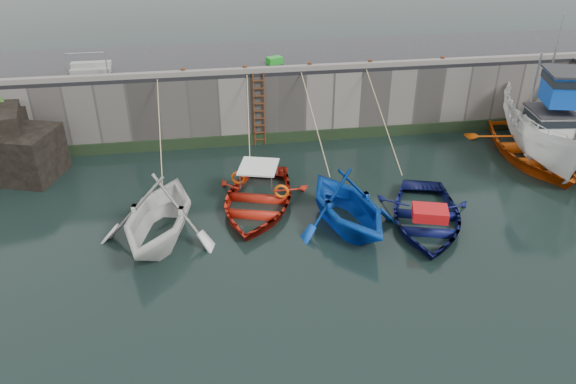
{
  "coord_description": "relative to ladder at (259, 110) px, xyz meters",
  "views": [
    {
      "loc": [
        -4.18,
        -12.21,
        10.29
      ],
      "look_at": [
        -1.75,
        3.54,
        1.2
      ],
      "focal_mm": 35.0,
      "sensor_mm": 36.0,
      "label": 1
    }
  ],
  "objects": [
    {
      "name": "ground",
      "position": [
        2.0,
        -9.91,
        -1.59
      ],
      "size": [
        120.0,
        120.0,
        0.0
      ],
      "primitive_type": "plane",
      "color": "black",
      "rests_on": "ground"
    },
    {
      "name": "quay_back",
      "position": [
        2.0,
        2.59,
        -0.09
      ],
      "size": [
        30.0,
        5.0,
        3.0
      ],
      "primitive_type": "cube",
      "color": "slate",
      "rests_on": "ground"
    },
    {
      "name": "road_back",
      "position": [
        2.0,
        2.59,
        1.49
      ],
      "size": [
        30.0,
        5.0,
        0.16
      ],
      "primitive_type": "cube",
      "color": "black",
      "rests_on": "quay_back"
    },
    {
      "name": "kerb_back",
      "position": [
        2.0,
        0.24,
        1.67
      ],
      "size": [
        30.0,
        0.3,
        0.2
      ],
      "primitive_type": "cube",
      "color": "slate",
      "rests_on": "road_back"
    },
    {
      "name": "algae_back",
      "position": [
        2.0,
        0.05,
        -1.34
      ],
      "size": [
        30.0,
        0.08,
        0.5
      ],
      "primitive_type": "cube",
      "color": "black",
      "rests_on": "ground"
    },
    {
      "name": "ladder",
      "position": [
        0.0,
        0.0,
        0.0
      ],
      "size": [
        0.51,
        0.08,
        3.2
      ],
      "color": "#3F1E0F",
      "rests_on": "ground"
    },
    {
      "name": "boat_near_white",
      "position": [
        -3.95,
        -6.63,
        -1.59
      ],
      "size": [
        5.03,
        5.49,
        2.45
      ],
      "primitive_type": "imported",
      "rotation": [
        0.0,
        0.0,
        -0.25
      ],
      "color": "silver",
      "rests_on": "ground"
    },
    {
      "name": "boat_near_white_rope",
      "position": [
        -3.95,
        -2.02,
        -1.59
      ],
      "size": [
        0.04,
        4.95,
        3.1
      ],
      "primitive_type": null,
      "color": "tan",
      "rests_on": "ground"
    },
    {
      "name": "boat_near_blue",
      "position": [
        -0.67,
        -5.12,
        -1.59
      ],
      "size": [
        4.8,
        5.78,
        1.04
      ],
      "primitive_type": "imported",
      "rotation": [
        0.0,
        0.0,
        -0.28
      ],
      "color": "#AF1D0F",
      "rests_on": "ground"
    },
    {
      "name": "boat_near_blue_rope",
      "position": [
        -0.67,
        -1.27,
        -1.59
      ],
      "size": [
        0.04,
        3.76,
        3.1
      ],
      "primitive_type": null,
      "color": "tan",
      "rests_on": "ground"
    },
    {
      "name": "boat_near_blacktrim",
      "position": [
        2.14,
        -6.81,
        -1.59
      ],
      "size": [
        4.76,
        5.18,
        2.29
      ],
      "primitive_type": "imported",
      "rotation": [
        0.0,
        0.0,
        0.26
      ],
      "color": "#0B41AF",
      "rests_on": "ground"
    },
    {
      "name": "boat_near_blacktrim_rope",
      "position": [
        2.14,
        -2.11,
        -1.59
      ],
      "size": [
        0.04,
        5.11,
        3.1
      ],
      "primitive_type": null,
      "color": "tan",
      "rests_on": "ground"
    },
    {
      "name": "boat_near_navy",
      "position": [
        4.83,
        -7.07,
        -1.59
      ],
      "size": [
        4.7,
        5.62,
        1.0
      ],
      "primitive_type": "imported",
      "rotation": [
        0.0,
        0.0,
        -0.29
      ],
      "color": "#0A0F42",
      "rests_on": "ground"
    },
    {
      "name": "boat_near_navy_rope",
      "position": [
        4.83,
        -2.24,
        -1.59
      ],
      "size": [
        0.04,
        5.34,
        3.1
      ],
      "primitive_type": null,
      "color": "tan",
      "rests_on": "ground"
    },
    {
      "name": "boat_far_white",
      "position": [
        11.45,
        -3.02,
        -0.36
      ],
      "size": [
        4.61,
        8.07,
        5.94
      ],
      "rotation": [
        0.0,
        0.0,
        -0.24
      ],
      "color": "white",
      "rests_on": "ground"
    },
    {
      "name": "boat_far_orange",
      "position": [
        11.15,
        -2.88,
        -1.16
      ],
      "size": [
        5.4,
        7.05,
        4.36
      ],
      "rotation": [
        0.0,
        0.0,
        -0.11
      ],
      "color": "#F2570C",
      "rests_on": "ground"
    },
    {
      "name": "fish_crate",
      "position": [
        0.85,
        1.33,
        1.71
      ],
      "size": [
        0.74,
        0.63,
        0.28
      ],
      "primitive_type": "cube",
      "rotation": [
        0.0,
        0.0,
        0.36
      ],
      "color": "#1B9923",
      "rests_on": "road_back"
    },
    {
      "name": "railing",
      "position": [
        -6.75,
        1.33,
        1.77
      ],
      "size": [
        1.6,
        1.05,
        1.0
      ],
      "color": "#A5A8AD",
      "rests_on": "road_back"
    },
    {
      "name": "bollard_a",
      "position": [
        -3.0,
        0.34,
        1.71
      ],
      "size": [
        0.18,
        0.18,
        0.28
      ],
      "primitive_type": "cylinder",
      "color": "#3F1E0F",
      "rests_on": "road_back"
    },
    {
      "name": "bollard_b",
      "position": [
        -0.5,
        0.34,
        1.71
      ],
      "size": [
        0.18,
        0.18,
        0.28
      ],
      "primitive_type": "cylinder",
      "color": "#3F1E0F",
      "rests_on": "road_back"
    },
    {
      "name": "bollard_c",
      "position": [
        2.2,
        0.34,
        1.71
      ],
      "size": [
        0.18,
        0.18,
        0.28
      ],
      "primitive_type": "cylinder",
      "color": "#3F1E0F",
      "rests_on": "road_back"
    },
    {
      "name": "bollard_d",
      "position": [
        4.8,
        0.34,
        1.71
      ],
      "size": [
        0.18,
        0.18,
        0.28
      ],
      "primitive_type": "cylinder",
      "color": "#3F1E0F",
      "rests_on": "road_back"
    },
    {
      "name": "bollard_e",
      "position": [
        8.0,
        0.34,
        1.71
      ],
      "size": [
        0.18,
        0.18,
        0.28
      ],
      "primitive_type": "cylinder",
      "color": "#3F1E0F",
      "rests_on": "road_back"
    }
  ]
}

